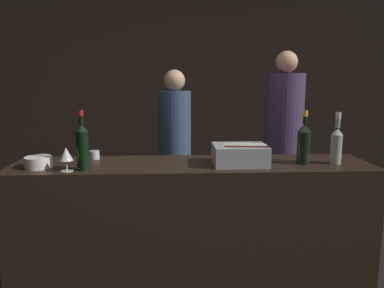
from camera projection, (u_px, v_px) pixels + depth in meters
The scene contains 11 objects.
wall_back_chalkboard at pixel (183, 92), 4.66m from camera, with size 6.40×0.06×2.80m.
bar_counter at pixel (192, 240), 2.47m from camera, with size 2.27×0.50×1.04m.
ice_bin_with_bottles at pixel (241, 153), 2.33m from camera, with size 0.33×0.26×0.13m.
bowl_white at pixel (39, 162), 2.25m from camera, with size 0.16×0.16×0.07m.
wine_glass at pixel (66, 155), 2.16m from camera, with size 0.08×0.08×0.14m.
candle_votive at pixel (95, 155), 2.50m from camera, with size 0.07×0.07×0.06m.
white_wine_bottle at pixel (336, 143), 2.34m from camera, with size 0.07×0.07×0.33m.
champagne_bottle at pixel (304, 143), 2.34m from camera, with size 0.08×0.08×0.34m.
red_wine_bottle_burgundy at pixel (82, 145), 2.18m from camera, with size 0.07×0.07×0.35m.
person_in_hoodie at pixel (175, 142), 3.79m from camera, with size 0.32×0.32×1.65m.
person_blond_tee at pixel (283, 135), 3.68m from camera, with size 0.37×0.37×1.83m.
Camera 1 is at (-0.11, -2.06, 1.59)m, focal length 35.00 mm.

